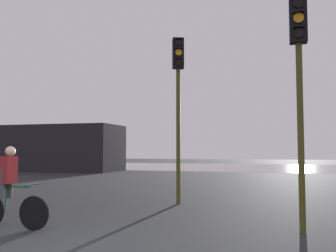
% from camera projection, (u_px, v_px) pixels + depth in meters
% --- Properties ---
extents(water_strip, '(80.00, 16.00, 0.01)m').
position_uv_depth(water_strip, '(239.00, 167.00, 34.27)').
color(water_strip, '#9E937F').
rests_on(water_strip, ground).
extents(distant_building, '(10.66, 4.00, 3.39)m').
position_uv_depth(distant_building, '(51.00, 148.00, 28.42)').
color(distant_building, black).
rests_on(distant_building, ground).
extents(traffic_light_center, '(0.39, 0.41, 4.83)m').
position_uv_depth(traffic_light_center, '(178.00, 89.00, 10.92)').
color(traffic_light_center, '#4C4719').
rests_on(traffic_light_center, ground).
extents(traffic_light_near_right, '(0.33, 0.34, 4.50)m').
position_uv_depth(traffic_light_near_right, '(299.00, 67.00, 7.15)').
color(traffic_light_near_right, '#4C4719').
rests_on(traffic_light_near_right, ground).
extents(cyclist, '(1.71, 0.46, 1.62)m').
position_uv_depth(cyclist, '(10.00, 187.00, 7.42)').
color(cyclist, black).
rests_on(cyclist, ground).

